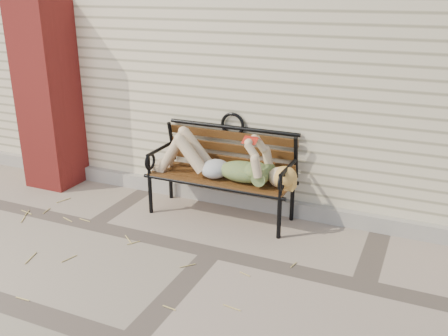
% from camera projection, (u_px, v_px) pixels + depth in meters
% --- Properties ---
extents(ground, '(80.00, 80.00, 0.00)m').
position_uv_depth(ground, '(212.00, 252.00, 4.21)').
color(ground, gray).
rests_on(ground, ground).
extents(house_wall, '(8.00, 4.00, 3.00)m').
position_uv_depth(house_wall, '(312.00, 38.00, 6.27)').
color(house_wall, beige).
rests_on(house_wall, ground).
extents(foundation_strip, '(8.00, 0.10, 0.15)m').
position_uv_depth(foundation_strip, '(253.00, 202.00, 5.02)').
color(foundation_strip, gray).
rests_on(foundation_strip, ground).
extents(brick_pillar, '(0.50, 0.50, 2.00)m').
position_uv_depth(brick_pillar, '(49.00, 96.00, 5.39)').
color(brick_pillar, '#A82925').
rests_on(brick_pillar, ground).
extents(garden_bench, '(1.50, 0.60, 0.97)m').
position_uv_depth(garden_bench, '(224.00, 161.00, 4.77)').
color(garden_bench, black).
rests_on(garden_bench, ground).
extents(reading_woman, '(1.42, 0.32, 0.45)m').
position_uv_depth(reading_woman, '(220.00, 161.00, 4.65)').
color(reading_woman, '#0A444C').
rests_on(reading_woman, ground).
extents(straw_scatter, '(3.04, 1.72, 0.01)m').
position_uv_depth(straw_scatter, '(96.00, 262.00, 4.05)').
color(straw_scatter, tan).
rests_on(straw_scatter, ground).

